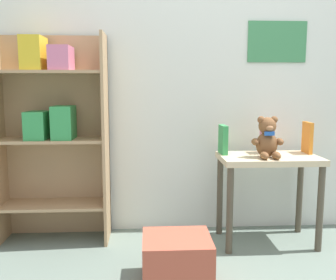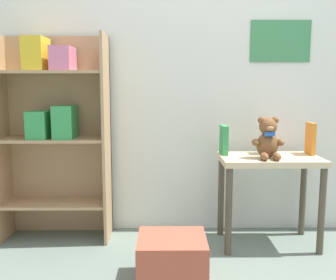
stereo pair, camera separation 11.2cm
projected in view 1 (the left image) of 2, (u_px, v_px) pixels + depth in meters
wall_back at (209, 47)px, 2.50m from camera, size 4.80×0.07×2.50m
bookshelf_side at (52, 125)px, 2.36m from camera, size 0.69×0.28×1.31m
display_table at (268, 172)px, 2.34m from camera, size 0.61×0.36×0.56m
teddy_bear at (267, 139)px, 2.25m from camera, size 0.19×0.17×0.25m
book_standing_green at (223, 140)px, 2.38m from camera, size 0.04×0.13×0.18m
book_standing_pink at (264, 138)px, 2.41m from camera, size 0.03×0.12×0.20m
book_standing_orange at (307, 138)px, 2.40m from camera, size 0.03×0.13×0.20m
storage_bin at (177, 259)px, 1.90m from camera, size 0.35×0.31×0.24m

